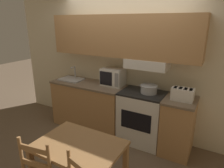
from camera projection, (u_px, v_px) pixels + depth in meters
name	position (u px, v px, depth m)	size (l,w,h in m)	color
ground_plane	(123.00, 127.00, 4.07)	(16.00, 16.00, 0.00)	brown
wall_back	(123.00, 52.00, 3.55)	(5.09, 0.38, 2.55)	beige
lower_counter_main	(89.00, 105.00, 3.98)	(1.48, 0.59, 0.92)	tan
lower_counter_right_stub	(178.00, 126.00, 3.17)	(0.48, 0.59, 0.92)	tan
stove_range	(142.00, 117.00, 3.47)	(0.74, 0.56, 0.92)	white
cooking_pot	(149.00, 89.00, 3.29)	(0.36, 0.28, 0.14)	#B7BABF
microwave	(113.00, 77.00, 3.66)	(0.40, 0.30, 0.32)	white
toaster	(183.00, 94.00, 2.97)	(0.33, 0.18, 0.19)	white
sink_basin	(71.00, 79.00, 4.04)	(0.46, 0.33, 0.26)	#B7BABF
dining_table	(79.00, 154.00, 2.23)	(0.95, 0.68, 0.77)	#9E7042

